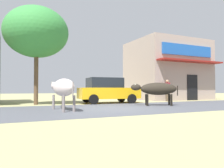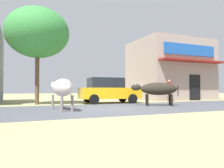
{
  "view_description": "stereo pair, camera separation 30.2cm",
  "coord_description": "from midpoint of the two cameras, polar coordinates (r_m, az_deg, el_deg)",
  "views": [
    {
      "loc": [
        -4.16,
        -9.31,
        0.9
      ],
      "look_at": [
        0.8,
        1.4,
        1.19
      ],
      "focal_mm": 34.67,
      "sensor_mm": 36.0,
      "label": 1
    },
    {
      "loc": [
        -3.89,
        -9.43,
        0.9
      ],
      "look_at": [
        0.8,
        1.4,
        1.19
      ],
      "focal_mm": 34.67,
      "sensor_mm": 36.0,
      "label": 2
    }
  ],
  "objects": [
    {
      "name": "ground",
      "position": [
        10.24,
        -0.18,
        -6.45
      ],
      "size": [
        80.0,
        80.0,
        0.0
      ],
      "primitive_type": "plane",
      "color": "tan"
    },
    {
      "name": "cow_far_dark",
      "position": [
        12.16,
        12.63,
        -1.3
      ],
      "size": [
        2.48,
        1.58,
        1.27
      ],
      "color": "#2B251D",
      "rests_on": "ground"
    },
    {
      "name": "cow_near_brown",
      "position": [
        9.53,
        -12.28,
        -1.0
      ],
      "size": [
        0.83,
        2.84,
        1.35
      ],
      "color": "silver",
      "rests_on": "ground"
    },
    {
      "name": "pedestrian_by_shop",
      "position": [
        16.71,
        15.35,
        -1.2
      ],
      "size": [
        0.29,
        0.61,
        1.62
      ],
      "color": "brown",
      "rests_on": "ground"
    },
    {
      "name": "roadside_tree",
      "position": [
        13.86,
        -18.44,
        12.64
      ],
      "size": [
        3.71,
        3.71,
        5.75
      ],
      "color": "brown",
      "rests_on": "ground"
    },
    {
      "name": "storefront_right_club",
      "position": [
        20.64,
        15.34,
        3.45
      ],
      "size": [
        6.44,
        6.08,
        5.25
      ],
      "color": "#A69188",
      "rests_on": "ground"
    },
    {
      "name": "asphalt_road",
      "position": [
        10.24,
        -0.18,
        -6.44
      ],
      "size": [
        72.0,
        5.89,
        0.0
      ],
      "primitive_type": "cube",
      "color": "#4C4F56",
      "rests_on": "ground"
    },
    {
      "name": "parked_hatchback_car",
      "position": [
        14.11,
        -0.36,
        -1.65
      ],
      "size": [
        4.0,
        2.1,
        1.64
      ],
      "color": "#EEAE15",
      "rests_on": "ground"
    }
  ]
}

